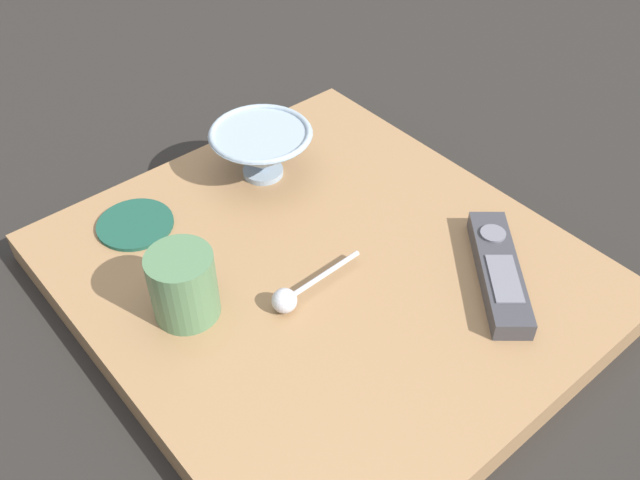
% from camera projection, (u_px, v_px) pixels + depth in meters
% --- Properties ---
extents(ground_plane, '(6.00, 6.00, 0.00)m').
position_uv_depth(ground_plane, '(323.00, 287.00, 0.85)').
color(ground_plane, black).
extents(table, '(0.58, 0.53, 0.04)m').
position_uv_depth(table, '(323.00, 276.00, 0.83)').
color(table, '#936D47').
rests_on(table, ground).
extents(cereal_bowl, '(0.14, 0.14, 0.07)m').
position_uv_depth(cereal_bowl, '(262.00, 150.00, 0.92)').
color(cereal_bowl, '#8C9EAD').
rests_on(cereal_bowl, table).
extents(coffee_mug, '(0.07, 0.07, 0.08)m').
position_uv_depth(coffee_mug, '(183.00, 285.00, 0.74)').
color(coffee_mug, '#4C724C').
rests_on(coffee_mug, table).
extents(teaspoon, '(0.03, 0.13, 0.03)m').
position_uv_depth(teaspoon, '(290.00, 297.00, 0.76)').
color(teaspoon, silver).
rests_on(teaspoon, table).
extents(tv_remote_near, '(0.17, 0.15, 0.03)m').
position_uv_depth(tv_remote_near, '(499.00, 271.00, 0.80)').
color(tv_remote_near, '#38383D').
rests_on(tv_remote_near, table).
extents(drink_coaster, '(0.09, 0.09, 0.01)m').
position_uv_depth(drink_coaster, '(135.00, 224.00, 0.87)').
color(drink_coaster, '#194738').
rests_on(drink_coaster, table).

